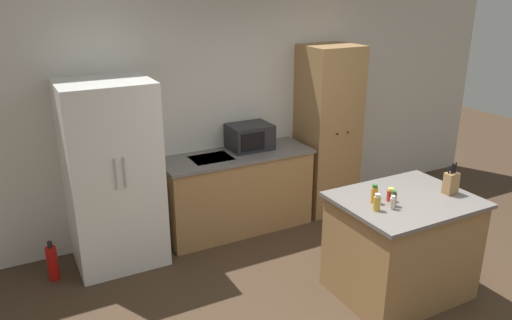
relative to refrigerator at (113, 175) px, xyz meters
name	(u,v)px	position (x,y,z in m)	size (l,w,h in m)	color
ground_plane	(372,313)	(1.73, -1.94, -0.94)	(14.00, 14.00, 0.00)	#423021
wall_back	(250,111)	(1.73, 0.39, 0.36)	(7.20, 0.06, 2.60)	beige
refrigerator	(113,175)	(0.00, 0.00, 0.00)	(0.87, 0.74, 1.88)	white
back_counter	(237,191)	(1.38, 0.06, -0.47)	(1.73, 0.64, 0.92)	#9E7547
pantry_cabinet	(327,130)	(2.63, 0.07, 0.09)	(0.64, 0.60, 2.05)	#9E7547
kitchen_island	(401,246)	(2.15, -1.79, -0.46)	(1.19, 0.94, 0.95)	#9E7547
microwave	(250,137)	(1.60, 0.15, 0.13)	(0.48, 0.38, 0.29)	#232326
knife_block	(451,183)	(2.56, -1.89, 0.12)	(0.12, 0.09, 0.29)	#9E7547
spice_bottle_tall_dark	(393,199)	(1.93, -1.85, 0.07)	(0.05, 0.05, 0.14)	#563319
spice_bottle_short_red	(374,194)	(1.83, -1.73, 0.09)	(0.06, 0.06, 0.17)	orange
spice_bottle_amber_oil	(391,195)	(1.98, -1.76, 0.07)	(0.06, 0.06, 0.12)	#B2281E
spice_bottle_green_herb	(377,203)	(1.75, -1.86, 0.08)	(0.06, 0.06, 0.15)	gold
spice_bottle_pale_salt	(393,203)	(1.88, -1.90, 0.07)	(0.05, 0.05, 0.12)	beige
fire_extinguisher	(53,263)	(-0.67, -0.08, -0.76)	(0.10, 0.10, 0.41)	red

